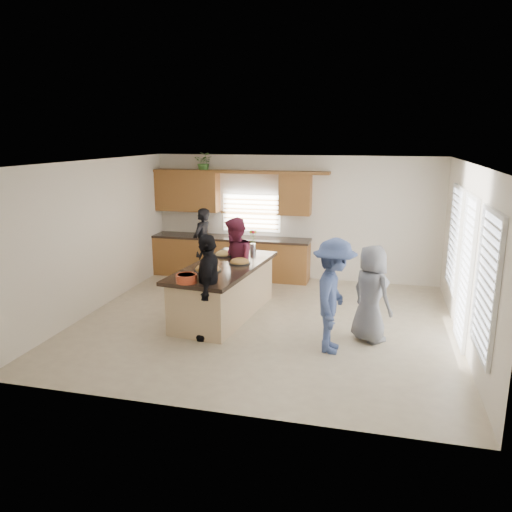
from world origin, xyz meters
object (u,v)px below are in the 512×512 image
(island, at_px, (224,292))
(woman_right_front, at_px, (371,294))
(woman_left_mid, at_px, (235,264))
(salad_bowl, at_px, (187,278))
(woman_right_back, at_px, (334,296))
(woman_left_back, at_px, (202,243))
(woman_left_front, at_px, (209,287))

(island, relative_size, woman_right_front, 1.79)
(woman_left_mid, bearing_deg, salad_bowl, -31.50)
(woman_right_back, bearing_deg, woman_left_back, 46.29)
(island, height_order, woman_right_back, woman_right_back)
(woman_left_back, bearing_deg, woman_right_back, 54.93)
(salad_bowl, relative_size, woman_left_mid, 0.19)
(woman_left_front, relative_size, woman_right_front, 1.10)
(salad_bowl, height_order, woman_left_back, woman_left_back)
(woman_left_mid, bearing_deg, woman_right_back, 32.77)
(woman_left_back, bearing_deg, island, 39.14)
(salad_bowl, bearing_deg, woman_left_back, 106.14)
(woman_left_front, height_order, woman_right_back, woman_right_back)
(woman_left_mid, bearing_deg, woman_right_front, 49.09)
(island, distance_m, woman_left_front, 1.13)
(island, distance_m, salad_bowl, 1.33)
(island, xyz_separation_m, woman_right_back, (2.07, -1.09, 0.43))
(woman_right_front, bearing_deg, woman_left_back, 8.48)
(salad_bowl, xyz_separation_m, woman_left_back, (-1.04, 3.58, -0.22))
(salad_bowl, bearing_deg, woman_left_mid, 78.48)
(woman_left_back, distance_m, woman_right_front, 4.88)
(woman_right_back, bearing_deg, woman_left_front, 91.41)
(island, bearing_deg, woman_left_back, 124.53)
(salad_bowl, bearing_deg, woman_right_back, 2.17)
(woman_left_front, xyz_separation_m, woman_right_front, (2.54, 0.51, -0.08))
(woman_left_back, bearing_deg, salad_bowl, 27.21)
(woman_left_front, height_order, woman_right_front, woman_left_front)
(woman_right_back, bearing_deg, island, 64.72)
(woman_left_back, bearing_deg, woman_right_front, 63.99)
(woman_left_back, height_order, woman_right_back, woman_right_back)
(salad_bowl, height_order, woman_left_front, woman_left_front)
(woman_left_back, height_order, woman_right_front, woman_left_back)
(woman_right_back, bearing_deg, woman_right_front, -42.37)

